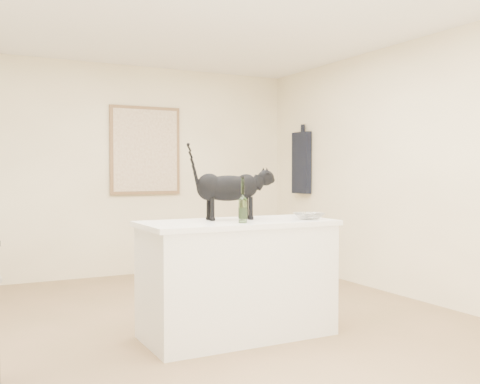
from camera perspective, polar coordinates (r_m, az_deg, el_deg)
floor at (r=4.61m, az=-2.59°, el=-14.03°), size 5.50×5.50×0.00m
ceiling at (r=4.62m, az=-2.65°, el=18.69°), size 5.50×5.50×0.00m
wall_back at (r=7.02m, az=-12.06°, el=2.18°), size 4.50×0.00×4.50m
wall_right at (r=5.75m, az=18.23°, el=2.18°), size 0.00×5.50×5.50m
island_base at (r=4.37m, az=-0.28°, el=-9.10°), size 1.44×0.67×0.86m
island_top at (r=4.31m, az=-0.29°, el=-3.22°), size 1.50×0.70×0.04m
artwork_frame at (r=7.08m, az=-9.66°, el=4.22°), size 0.90×0.03×1.10m
artwork_canvas at (r=7.07m, az=-9.62°, el=4.22°), size 0.82×0.00×1.02m
hanging_garment at (r=7.30m, az=6.31°, el=2.99°), size 0.08×0.34×0.80m
black_cat at (r=4.37m, az=-1.19°, el=0.05°), size 0.66×0.26×0.45m
wine_bottle at (r=4.11m, az=0.29°, el=-1.07°), size 0.07×0.07×0.30m
glass_bowl at (r=4.44m, az=7.08°, el=-2.47°), size 0.23×0.23×0.05m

